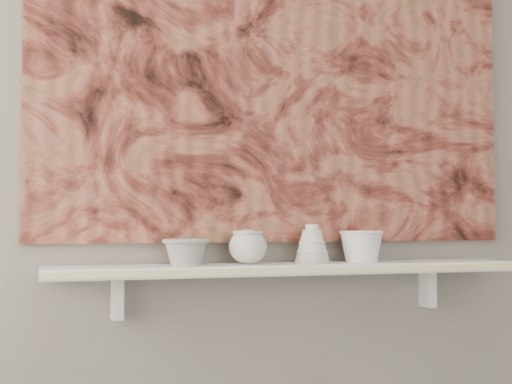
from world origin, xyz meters
name	(u,v)px	position (x,y,z in m)	size (l,w,h in m)	color
wall_back	(280,124)	(0.00, 1.60, 1.35)	(3.60, 3.60, 0.00)	slate
shelf	(291,269)	(0.00, 1.51, 0.92)	(1.40, 0.18, 0.03)	white
shelf_stripe	(302,271)	(0.00, 1.41, 0.92)	(1.40, 0.01, 0.02)	#FAEEA7
bracket_left	(117,298)	(-0.49, 1.57, 0.84)	(0.03, 0.06, 0.12)	white
bracket_right	(428,288)	(0.49, 1.57, 0.84)	(0.03, 0.06, 0.12)	white
painting	(281,62)	(0.00, 1.59, 1.54)	(1.50, 0.03, 1.10)	brown
house_motif	(415,165)	(0.45, 1.57, 1.23)	(0.09, 0.00, 0.08)	black
bowl_grey	(186,251)	(-0.31, 1.51, 0.97)	(0.13, 0.13, 0.08)	gray
cup_cream	(248,247)	(-0.13, 1.51, 0.98)	(0.11, 0.11, 0.10)	silver
bell_vessel	(312,243)	(0.07, 1.51, 0.99)	(0.10, 0.10, 0.11)	silver
bowl_white	(361,246)	(0.23, 1.51, 0.98)	(0.13, 0.13, 0.10)	white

